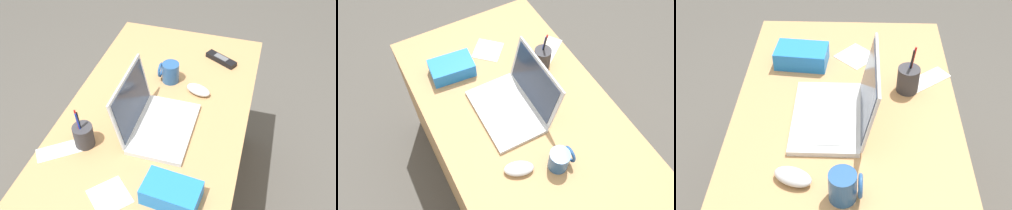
# 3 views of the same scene
# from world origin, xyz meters

# --- Properties ---
(ground_plane) EXTENTS (6.00, 6.00, 0.00)m
(ground_plane) POSITION_xyz_m (0.00, 0.00, 0.00)
(ground_plane) COLOR #4C4944
(desk) EXTENTS (1.35, 0.75, 0.73)m
(desk) POSITION_xyz_m (0.00, 0.00, 0.36)
(desk) COLOR tan
(desk) RESTS_ON ground
(laptop) EXTENTS (0.33, 0.27, 0.23)m
(laptop) POSITION_xyz_m (-0.07, -0.02, 0.77)
(laptop) COLOR silver
(laptop) RESTS_ON desk
(computer_mouse) EXTENTS (0.10, 0.13, 0.04)m
(computer_mouse) POSITION_xyz_m (0.19, -0.14, 0.74)
(computer_mouse) COLOR silver
(computer_mouse) RESTS_ON desk
(coffee_mug_white) EXTENTS (0.08, 0.09, 0.09)m
(coffee_mug_white) POSITION_xyz_m (0.24, 0.01, 0.77)
(coffee_mug_white) COLOR #26518C
(coffee_mug_white) RESTS_ON desk
(pen_holder) EXTENTS (0.08, 0.08, 0.18)m
(pen_holder) POSITION_xyz_m (-0.22, 0.21, 0.77)
(pen_holder) COLOR #333338
(pen_holder) RESTS_ON desk
(snack_bag) EXTENTS (0.13, 0.20, 0.07)m
(snack_bag) POSITION_xyz_m (-0.37, -0.17, 0.76)
(snack_bag) COLOR blue
(snack_bag) RESTS_ON desk
(paper_note_near_laptop) EXTENTS (0.16, 0.18, 0.00)m
(paper_note_near_laptop) POSITION_xyz_m (-0.28, 0.29, 0.73)
(paper_note_near_laptop) COLOR white
(paper_note_near_laptop) RESTS_ON desk
(paper_note_left) EXTENTS (0.18, 0.18, 0.00)m
(paper_note_left) POSITION_xyz_m (-0.42, 0.03, 0.73)
(paper_note_left) COLOR white
(paper_note_left) RESTS_ON desk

